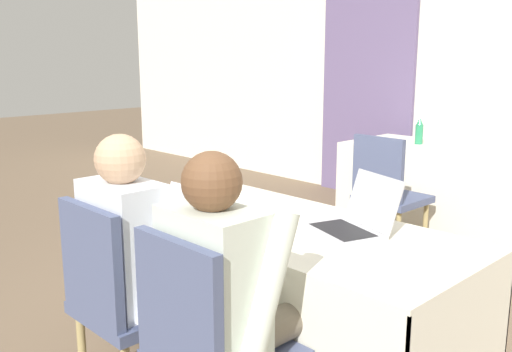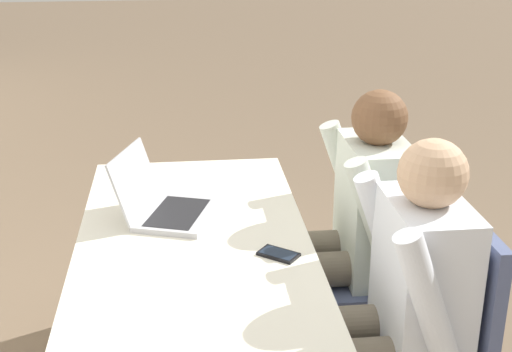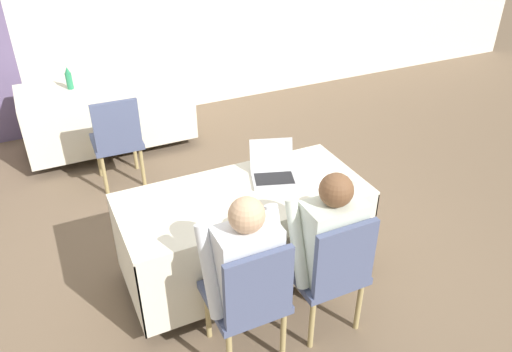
% 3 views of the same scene
% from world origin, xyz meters
% --- Properties ---
extents(ground_plane, '(24.00, 24.00, 0.00)m').
position_xyz_m(ground_plane, '(0.00, 0.00, 0.00)').
color(ground_plane, brown).
extents(wall_back, '(12.00, 0.06, 2.70)m').
position_xyz_m(wall_back, '(0.00, 3.18, 1.35)').
color(wall_back, silver).
rests_on(wall_back, ground_plane).
extents(conference_table_near, '(1.70, 0.78, 0.72)m').
position_xyz_m(conference_table_near, '(0.00, 0.00, 0.55)').
color(conference_table_near, silver).
rests_on(conference_table_near, ground_plane).
extents(conference_table_far, '(1.70, 0.78, 0.72)m').
position_xyz_m(conference_table_far, '(-0.47, 2.46, 0.55)').
color(conference_table_far, silver).
rests_on(conference_table_far, ground_plane).
extents(laptop, '(0.39, 0.40, 0.24)m').
position_xyz_m(laptop, '(0.28, 0.10, 0.77)').
color(laptop, '#B7B7BC').
rests_on(laptop, conference_table_near).
extents(cell_phone, '(0.13, 0.14, 0.01)m').
position_xyz_m(cell_phone, '(-0.07, -0.27, 0.73)').
color(cell_phone, black).
rests_on(cell_phone, conference_table_near).
extents(paper_beside_laptop, '(0.30, 0.35, 0.00)m').
position_xyz_m(paper_beside_laptop, '(0.56, -0.20, 0.72)').
color(paper_beside_laptop, white).
rests_on(paper_beside_laptop, conference_table_near).
extents(water_bottle, '(0.06, 0.06, 0.24)m').
position_xyz_m(water_bottle, '(-0.79, 2.49, 0.83)').
color(water_bottle, '#288456').
rests_on(water_bottle, conference_table_far).
extents(chair_near_left, '(0.44, 0.44, 0.91)m').
position_xyz_m(chair_near_left, '(-0.28, -0.70, 0.50)').
color(chair_near_left, tan).
rests_on(chair_near_left, ground_plane).
extents(chair_near_right, '(0.44, 0.44, 0.91)m').
position_xyz_m(chair_near_right, '(0.28, -0.70, 0.50)').
color(chair_near_right, tan).
rests_on(chair_near_right, ground_plane).
extents(chair_far_spare, '(0.45, 0.45, 0.91)m').
position_xyz_m(chair_far_spare, '(-0.54, 1.64, 0.50)').
color(chair_far_spare, tan).
rests_on(chair_far_spare, ground_plane).
extents(person_checkered_shirt, '(0.50, 0.52, 1.17)m').
position_xyz_m(person_checkered_shirt, '(-0.28, -0.59, 0.66)').
color(person_checkered_shirt, '#665B4C').
rests_on(person_checkered_shirt, ground_plane).
extents(person_white_shirt, '(0.50, 0.52, 1.17)m').
position_xyz_m(person_white_shirt, '(0.28, -0.59, 0.66)').
color(person_white_shirt, '#665B4C').
rests_on(person_white_shirt, ground_plane).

